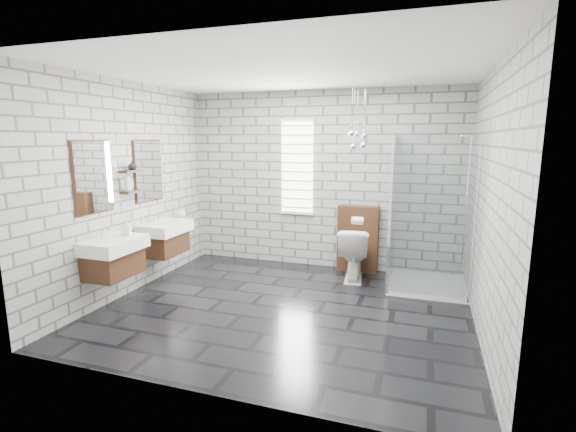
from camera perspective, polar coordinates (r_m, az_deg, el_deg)
The scene contains 20 objects.
floor at distance 5.07m, azimuth -0.47°, elevation -12.59°, with size 4.20×3.60×0.02m, color black.
ceiling at distance 4.72m, azimuth -0.52°, elevation 19.40°, with size 4.20×3.60×0.02m, color white.
wall_back at distance 6.44m, azimuth 4.72°, elevation 4.84°, with size 4.20×0.02×2.70m, color #A5A5A0.
wall_front at distance 3.08m, azimuth -11.42°, elevation -1.49°, with size 4.20×0.02×2.70m, color #A5A5A0.
wall_left at distance 5.74m, azimuth -20.89°, elevation 3.51°, with size 0.02×3.60×2.70m, color #A5A5A0.
wall_right at distance 4.50m, azimuth 25.85°, elevation 1.42°, with size 0.02×3.60×2.70m, color #A5A5A0.
vanity_left at distance 5.25m, azimuth -23.02°, elevation -3.83°, with size 0.47×0.70×1.57m.
vanity_right at distance 6.01m, azimuth -16.75°, elevation -1.70°, with size 0.47×0.70×1.57m.
shelf_lower at distance 5.66m, azimuth -20.56°, elevation 3.13°, with size 0.14×0.30×0.03m, color #432614.
shelf_upper at distance 5.63m, azimuth -20.73°, elevation 5.76°, with size 0.14×0.30×0.03m, color #432614.
window at distance 6.50m, azimuth 1.24°, elevation 6.70°, with size 0.56×0.05×1.48m.
cistern_panel at distance 6.36m, azimuth 9.54°, elevation -3.11°, with size 0.60×0.20×1.00m, color #432614.
flush_plate at distance 6.20m, azimuth 9.47°, elevation -0.63°, with size 0.18×0.01×0.12m, color silver.
shower_enclosure at distance 5.79m, azimuth 17.72°, elevation -4.78°, with size 1.00×1.00×2.03m.
pendant_cluster at distance 5.85m, azimuth 9.54°, elevation 10.50°, with size 0.24×0.24×0.87m.
toilet at distance 6.04m, azimuth 8.96°, elevation -5.05°, with size 0.42×0.74×0.75m, color white.
soap_bottle_a at distance 5.30m, azimuth -21.26°, elevation -1.43°, with size 0.09×0.09×0.20m, color #B2B2B2.
soap_bottle_b at distance 6.27m, azimuth -14.37°, elevation 0.45°, with size 0.11×0.11×0.14m, color #B2B2B2.
soap_bottle_c at distance 5.57m, azimuth -21.08°, elevation 4.37°, with size 0.09×0.09×0.23m, color #B2B2B2.
vase at distance 5.64m, azimuth -20.52°, elevation 6.50°, with size 0.11×0.11×0.11m, color #B2B2B2.
Camera 1 is at (1.50, -4.42, 1.98)m, focal length 26.00 mm.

